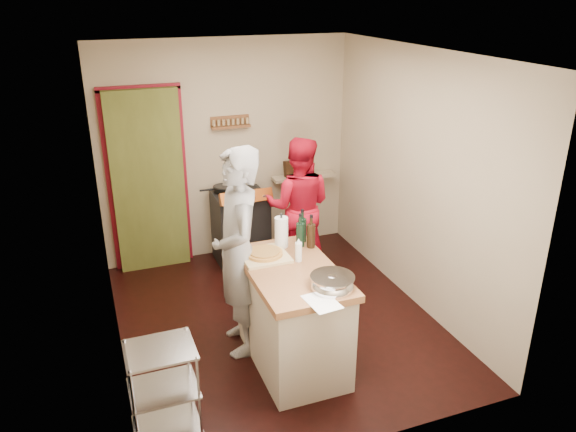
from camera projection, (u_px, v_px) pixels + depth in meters
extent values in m
plane|color=black|center=(277.00, 321.00, 5.63)|extent=(3.50, 3.50, 0.00)
cube|color=tan|center=(227.00, 151.00, 6.65)|extent=(3.00, 0.04, 2.60)
cube|color=#565B23|center=(147.00, 179.00, 6.48)|extent=(0.80, 0.40, 2.10)
cube|color=maroon|center=(109.00, 185.00, 6.28)|extent=(0.06, 0.06, 2.10)
cube|color=maroon|center=(184.00, 176.00, 6.56)|extent=(0.06, 0.06, 2.10)
cube|color=maroon|center=(138.00, 88.00, 6.02)|extent=(0.90, 0.06, 0.06)
cube|color=brown|center=(231.00, 127.00, 6.51)|extent=(0.46, 0.09, 0.03)
cube|color=brown|center=(230.00, 121.00, 6.52)|extent=(0.46, 0.02, 0.12)
cube|color=olive|center=(231.00, 122.00, 6.49)|extent=(0.42, 0.04, 0.07)
cube|color=tan|center=(304.00, 177.00, 7.03)|extent=(0.80, 0.18, 0.04)
cube|color=black|center=(289.00, 169.00, 6.91)|extent=(0.10, 0.14, 0.22)
cube|color=tan|center=(105.00, 222.00, 4.65)|extent=(0.04, 3.50, 2.60)
cube|color=tan|center=(417.00, 181.00, 5.62)|extent=(0.04, 3.50, 2.60)
cube|color=white|center=(274.00, 51.00, 4.64)|extent=(3.00, 3.50, 0.02)
cube|color=black|center=(241.00, 230.00, 6.73)|extent=(0.60, 0.55, 0.80)
cube|color=black|center=(239.00, 196.00, 6.57)|extent=(0.60, 0.55, 0.06)
cube|color=#964615|center=(246.00, 197.00, 6.29)|extent=(0.60, 0.15, 0.17)
cylinder|color=black|center=(224.00, 188.00, 6.60)|extent=(0.26, 0.26, 0.05)
cylinder|color=silver|center=(136.00, 419.00, 3.79)|extent=(0.02, 0.02, 0.80)
cylinder|color=silver|center=(200.00, 403.00, 3.94)|extent=(0.02, 0.02, 0.80)
cylinder|color=silver|center=(130.00, 386.00, 4.11)|extent=(0.02, 0.02, 0.80)
cylinder|color=silver|center=(190.00, 372.00, 4.25)|extent=(0.02, 0.02, 0.80)
cube|color=silver|center=(168.00, 427.00, 4.14)|extent=(0.48, 0.40, 0.02)
cube|color=silver|center=(164.00, 388.00, 4.00)|extent=(0.48, 0.40, 0.02)
cube|color=silver|center=(160.00, 350.00, 3.88)|extent=(0.48, 0.40, 0.02)
cube|color=beige|center=(292.00, 319.00, 4.87)|extent=(0.66, 1.16, 0.86)
cube|color=#A5663E|center=(292.00, 272.00, 4.70)|extent=(0.72, 1.23, 0.06)
cube|color=tan|center=(264.00, 256.00, 4.88)|extent=(0.40, 0.40, 0.02)
cylinder|color=#B98E39|center=(264.00, 253.00, 4.87)|extent=(0.32, 0.32, 0.02)
ellipsoid|color=silver|center=(332.00, 282.00, 4.35)|extent=(0.35, 0.35, 0.11)
cylinder|color=white|center=(281.00, 232.00, 5.04)|extent=(0.12, 0.12, 0.28)
cylinder|color=silver|center=(298.00, 252.00, 4.79)|extent=(0.06, 0.06, 0.17)
cube|color=white|center=(322.00, 302.00, 4.19)|extent=(0.24, 0.32, 0.00)
cylinder|color=black|center=(302.00, 226.00, 5.14)|extent=(0.08, 0.08, 0.31)
cylinder|color=black|center=(311.00, 231.00, 5.02)|extent=(0.08, 0.08, 0.31)
cylinder|color=black|center=(300.00, 230.00, 5.04)|extent=(0.08, 0.08, 0.31)
imported|color=#9E9EA2|center=(238.00, 253.00, 4.89)|extent=(0.52, 0.73, 1.91)
imported|color=red|center=(299.00, 206.00, 6.34)|extent=(0.97, 0.89, 1.60)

